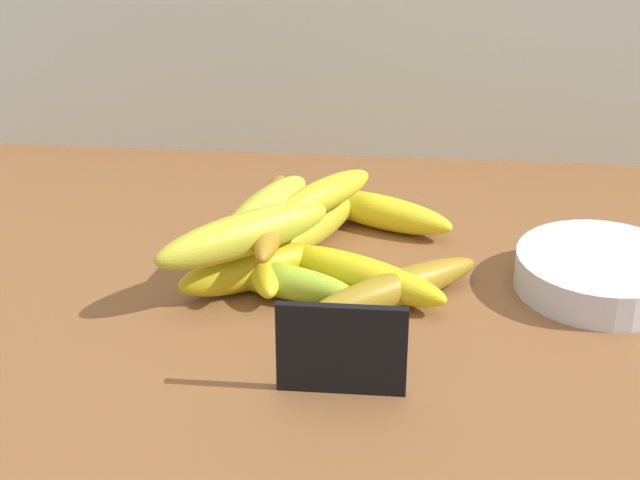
{
  "coord_description": "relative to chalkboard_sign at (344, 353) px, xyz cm",
  "views": [
    {
      "loc": [
        4.71,
        -87.46,
        52.64
      ],
      "look_at": [
        -3.53,
        2.27,
        8.0
      ],
      "focal_mm": 56.47,
      "sensor_mm": 36.0,
      "label": 1
    }
  ],
  "objects": [
    {
      "name": "banana_9",
      "position": [
        -9.08,
        22.28,
        1.91
      ],
      "size": [
        4.11,
        20.43,
        3.38
      ],
      "primitive_type": "ellipsoid",
      "rotation": [
        0.0,
        0.0,
        4.75
      ],
      "color": "#A3731C",
      "rests_on": "banana_3"
    },
    {
      "name": "banana_0",
      "position": [
        -7.3,
        15.74,
        -2.1
      ],
      "size": [
        16.21,
        8.12,
        3.51
      ],
      "primitive_type": "ellipsoid",
      "rotation": [
        0.0,
        0.0,
        5.98
      ],
      "color": "#9DBF2D",
      "rests_on": "counter_top"
    },
    {
      "name": "fruit_bowl",
      "position": [
        24.52,
        20.22,
        -1.99
      ],
      "size": [
        17.23,
        17.23,
        3.74
      ],
      "primitive_type": "cylinder",
      "color": "silver",
      "rests_on": "counter_top"
    },
    {
      "name": "banana_5",
      "position": [
        0.27,
        17.35,
        -1.91
      ],
      "size": [
        19.09,
        12.5,
        3.9
      ],
      "primitive_type": "ellipsoid",
      "rotation": [
        0.0,
        0.0,
        5.8
      ],
      "color": "yellow",
      "rests_on": "counter_top"
    },
    {
      "name": "banana_2",
      "position": [
        -5.44,
        28.15,
        -1.73
      ],
      "size": [
        11.58,
        17.56,
        4.25
      ],
      "primitive_type": "ellipsoid",
      "rotation": [
        0.0,
        0.0,
        4.25
      ],
      "color": "gold",
      "rests_on": "counter_top"
    },
    {
      "name": "chalkboard_sign",
      "position": [
        0.0,
        0.0,
        0.0
      ],
      "size": [
        11.0,
        1.8,
        8.4
      ],
      "color": "black",
      "rests_on": "counter_top"
    },
    {
      "name": "counter_top",
      "position": [
        -0.23,
        16.4,
        -5.36
      ],
      "size": [
        110.0,
        76.0,
        3.0
      ],
      "primitive_type": "cube",
      "color": "brown",
      "rests_on": "ground"
    },
    {
      "name": "banana_10",
      "position": [
        -11.01,
        16.88,
        2.55
      ],
      "size": [
        17.75,
        16.53,
        4.39
      ],
      "primitive_type": "ellipsoid",
      "rotation": [
        0.0,
        0.0,
        3.87
      ],
      "color": "gold",
      "rests_on": "banana_1"
    },
    {
      "name": "banana_1",
      "position": [
        -10.66,
        17.27,
        -1.75
      ],
      "size": [
        15.24,
        12.35,
        4.21
      ],
      "primitive_type": "ellipsoid",
      "rotation": [
        0.0,
        0.0,
        3.75
      ],
      "color": "gold",
      "rests_on": "counter_top"
    },
    {
      "name": "banana_4",
      "position": [
        3.74,
        14.91,
        -2.05
      ],
      "size": [
        18.42,
        15.75,
        3.61
      ],
      "primitive_type": "ellipsoid",
      "rotation": [
        0.0,
        0.0,
        3.82
      ],
      "color": "olive",
      "rests_on": "counter_top"
    },
    {
      "name": "banana_3",
      "position": [
        -10.45,
        22.19,
        -1.82
      ],
      "size": [
        8.78,
        21.0,
        4.08
      ],
      "primitive_type": "ellipsoid",
      "rotation": [
        0.0,
        0.0,
        4.95
      ],
      "color": "yellow",
      "rests_on": "counter_top"
    },
    {
      "name": "banana_7",
      "position": [
        -9.93,
        22.39,
        2.31
      ],
      "size": [
        10.02,
        18.42,
        4.17
      ],
      "primitive_type": "ellipsoid",
      "rotation": [
        0.0,
        0.0,
        4.37
      ],
      "color": "gold",
      "rests_on": "banana_3"
    },
    {
      "name": "banana_8",
      "position": [
        -4.27,
        27.55,
        2.12
      ],
      "size": [
        11.69,
        14.61,
        3.45
      ],
      "primitive_type": "ellipsoid",
      "rotation": [
        0.0,
        0.0,
        4.1
      ],
      "color": "gold",
      "rests_on": "banana_2"
    },
    {
      "name": "banana_6",
      "position": [
        1.88,
        32.64,
        -1.93
      ],
      "size": [
        17.57,
        10.73,
        3.86
      ],
      "primitive_type": "ellipsoid",
      "rotation": [
        0.0,
        0.0,
        5.86
      ],
      "color": "yellow",
      "rests_on": "counter_top"
    }
  ]
}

